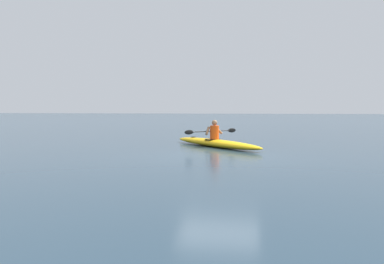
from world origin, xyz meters
The scene contains 3 objects.
ground_plane centered at (0.00, 0.00, 0.00)m, with size 160.00×160.00×0.00m, color #233847.
kayak centered at (0.37, -2.70, 0.14)m, with size 3.91×4.03×0.29m.
kayaker centered at (0.44, -2.77, 0.59)m, with size 1.80×1.73×0.73m.
Camera 1 is at (-1.08, 11.74, 1.49)m, focal length 36.01 mm.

